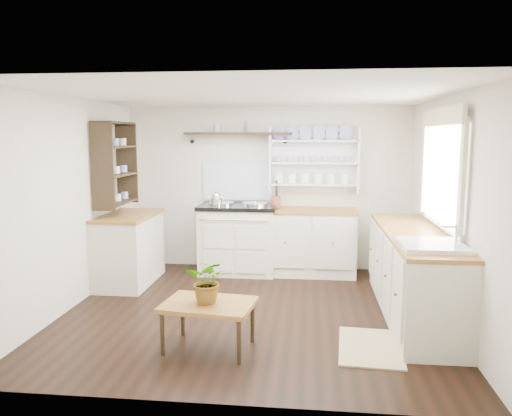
% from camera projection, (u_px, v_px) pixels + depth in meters
% --- Properties ---
extents(floor, '(4.00, 3.80, 0.01)m').
position_uv_depth(floor, '(252.00, 312.00, 5.40)').
color(floor, black).
rests_on(floor, ground).
extents(wall_back, '(4.00, 0.02, 2.30)m').
position_uv_depth(wall_back, '(268.00, 188.00, 7.11)').
color(wall_back, beige).
rests_on(wall_back, ground).
extents(wall_right, '(0.02, 3.80, 2.30)m').
position_uv_depth(wall_right, '(449.00, 210.00, 5.02)').
color(wall_right, beige).
rests_on(wall_right, ground).
extents(wall_left, '(0.02, 3.80, 2.30)m').
position_uv_depth(wall_left, '(71.00, 204.00, 5.46)').
color(wall_left, beige).
rests_on(wall_left, ground).
extents(ceiling, '(4.00, 3.80, 0.01)m').
position_uv_depth(ceiling, '(252.00, 95.00, 5.08)').
color(ceiling, white).
rests_on(ceiling, wall_back).
extents(window, '(0.08, 1.55, 1.22)m').
position_uv_depth(window, '(442.00, 168.00, 5.12)').
color(window, white).
rests_on(window, wall_right).
extents(aga_cooker, '(1.06, 0.74, 0.98)m').
position_uv_depth(aga_cooker, '(238.00, 238.00, 6.92)').
color(aga_cooker, silver).
rests_on(aga_cooker, floor).
extents(back_cabinets, '(1.27, 0.63, 0.90)m').
position_uv_depth(back_cabinets, '(309.00, 241.00, 6.85)').
color(back_cabinets, beige).
rests_on(back_cabinets, floor).
extents(right_cabinets, '(0.62, 2.43, 0.90)m').
position_uv_depth(right_cabinets, '(413.00, 273.00, 5.25)').
color(right_cabinets, beige).
rests_on(right_cabinets, floor).
extents(belfast_sink, '(0.55, 0.60, 0.45)m').
position_uv_depth(belfast_sink, '(432.00, 258.00, 4.47)').
color(belfast_sink, white).
rests_on(belfast_sink, right_cabinets).
extents(left_cabinets, '(0.62, 1.13, 0.90)m').
position_uv_depth(left_cabinets, '(129.00, 248.00, 6.41)').
color(left_cabinets, beige).
rests_on(left_cabinets, floor).
extents(plate_rack, '(1.20, 0.22, 0.90)m').
position_uv_depth(plate_rack, '(314.00, 160.00, 6.95)').
color(plate_rack, white).
rests_on(plate_rack, wall_back).
extents(high_shelf, '(1.50, 0.29, 0.16)m').
position_uv_depth(high_shelf, '(238.00, 134.00, 6.92)').
color(high_shelf, black).
rests_on(high_shelf, wall_back).
extents(left_shelving, '(0.28, 0.80, 1.05)m').
position_uv_depth(left_shelving, '(115.00, 163.00, 6.27)').
color(left_shelving, black).
rests_on(left_shelving, wall_left).
extents(kettle, '(0.16, 0.16, 0.20)m').
position_uv_depth(kettle, '(216.00, 200.00, 6.75)').
color(kettle, silver).
rests_on(kettle, aga_cooker).
extents(utensil_crock, '(0.13, 0.13, 0.15)m').
position_uv_depth(utensil_crock, '(276.00, 202.00, 6.90)').
color(utensil_crock, brown).
rests_on(utensil_crock, back_cabinets).
extents(center_table, '(0.85, 0.66, 0.43)m').
position_uv_depth(center_table, '(209.00, 308.00, 4.41)').
color(center_table, brown).
rests_on(center_table, floor).
extents(potted_plant, '(0.39, 0.35, 0.40)m').
position_uv_depth(potted_plant, '(208.00, 281.00, 4.38)').
color(potted_plant, '#3F7233').
rests_on(potted_plant, center_table).
extents(floor_rug, '(0.61, 0.89, 0.02)m').
position_uv_depth(floor_rug, '(370.00, 347.00, 4.48)').
color(floor_rug, '#957656').
rests_on(floor_rug, floor).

